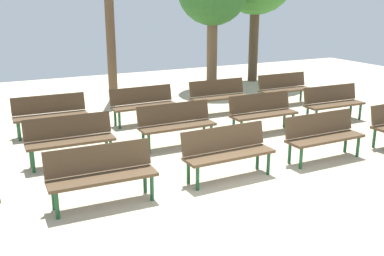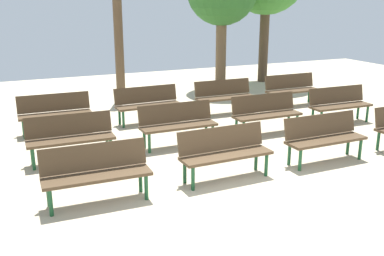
# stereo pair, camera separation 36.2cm
# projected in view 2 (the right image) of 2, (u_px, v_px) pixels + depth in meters

# --- Properties ---
(ground_plane) EXTENTS (25.79, 25.79, 0.00)m
(ground_plane) POSITION_uv_depth(u_px,v_px,m) (275.00, 219.00, 6.23)
(ground_plane) COLOR #BCAD8E
(bench_r0_c1) EXTENTS (1.61, 0.52, 0.87)m
(bench_r0_c1) POSITION_uv_depth(u_px,v_px,m) (96.00, 170.00, 6.64)
(bench_r0_c1) COLOR #4C3823
(bench_r0_c1) RESTS_ON ground_plane
(bench_r0_c2) EXTENTS (1.61, 0.52, 0.87)m
(bench_r0_c2) POSITION_uv_depth(u_px,v_px,m) (224.00, 150.00, 7.51)
(bench_r0_c2) COLOR #4C3823
(bench_r0_c2) RESTS_ON ground_plane
(bench_r0_c3) EXTENTS (1.60, 0.50, 0.87)m
(bench_r0_c3) POSITION_uv_depth(u_px,v_px,m) (324.00, 135.00, 8.31)
(bench_r0_c3) COLOR #4C3823
(bench_r0_c3) RESTS_ON ground_plane
(bench_r1_c1) EXTENTS (1.61, 0.51, 0.87)m
(bench_r1_c1) POSITION_uv_depth(u_px,v_px,m) (70.00, 135.00, 8.33)
(bench_r1_c1) COLOR #4C3823
(bench_r1_c1) RESTS_ON ground_plane
(bench_r1_c2) EXTENTS (1.60, 0.49, 0.87)m
(bench_r1_c2) POSITION_uv_depth(u_px,v_px,m) (177.00, 122.00, 9.21)
(bench_r1_c2) COLOR #4C3823
(bench_r1_c2) RESTS_ON ground_plane
(bench_r1_c3) EXTENTS (1.60, 0.49, 0.87)m
(bench_r1_c3) POSITION_uv_depth(u_px,v_px,m) (266.00, 111.00, 10.06)
(bench_r1_c3) COLOR #4C3823
(bench_r1_c3) RESTS_ON ground_plane
(bench_r1_c4) EXTENTS (1.61, 0.52, 0.87)m
(bench_r1_c4) POSITION_uv_depth(u_px,v_px,m) (339.00, 103.00, 10.90)
(bench_r1_c4) COLOR #4C3823
(bench_r1_c4) RESTS_ON ground_plane
(bench_r2_c1) EXTENTS (1.61, 0.51, 0.87)m
(bench_r2_c1) POSITION_uv_depth(u_px,v_px,m) (55.00, 111.00, 10.10)
(bench_r2_c1) COLOR #4C3823
(bench_r2_c1) RESTS_ON ground_plane
(bench_r2_c2) EXTENTS (1.61, 0.52, 0.87)m
(bench_r2_c2) POSITION_uv_depth(u_px,v_px,m) (148.00, 102.00, 10.94)
(bench_r2_c2) COLOR #4C3823
(bench_r2_c2) RESTS_ON ground_plane
(bench_r2_c3) EXTENTS (1.61, 0.50, 0.87)m
(bench_r2_c3) POSITION_uv_depth(u_px,v_px,m) (224.00, 94.00, 11.80)
(bench_r2_c3) COLOR #4C3823
(bench_r2_c3) RESTS_ON ground_plane
(bench_r2_c4) EXTENTS (1.60, 0.48, 0.87)m
(bench_r2_c4) POSITION_uv_depth(u_px,v_px,m) (292.00, 88.00, 12.67)
(bench_r2_c4) COLOR #4C3823
(bench_r2_c4) RESTS_ON ground_plane
(tree_1) EXTENTS (0.26, 0.26, 3.49)m
(tree_1) POSITION_uv_depth(u_px,v_px,m) (119.00, 41.00, 13.01)
(tree_1) COLOR brown
(tree_1) RESTS_ON ground_plane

